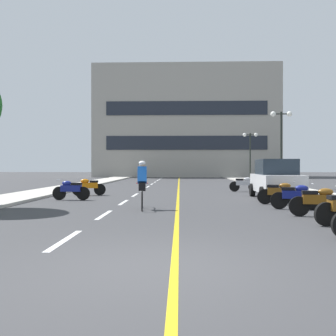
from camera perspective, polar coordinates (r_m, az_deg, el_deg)
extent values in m
plane|color=#38383A|center=(26.62, 1.07, -2.96)|extent=(140.00, 140.00, 0.00)
cube|color=#B7B2A8|center=(30.56, -12.50, -2.44)|extent=(2.40, 72.00, 0.12)
cube|color=#B7B2A8|center=(30.40, 14.85, -2.46)|extent=(2.40, 72.00, 0.12)
cube|color=silver|center=(8.07, -15.28, -10.43)|extent=(0.14, 2.20, 0.01)
cube|color=silver|center=(11.90, -9.58, -6.96)|extent=(0.14, 2.20, 0.01)
cube|color=silver|center=(15.82, -6.72, -5.16)|extent=(0.14, 2.20, 0.01)
cube|color=silver|center=(19.77, -5.00, -4.07)|extent=(0.14, 2.20, 0.01)
cube|color=silver|center=(23.74, -3.86, -3.35)|extent=(0.14, 2.20, 0.01)
cube|color=silver|center=(27.72, -3.05, -2.83)|extent=(0.14, 2.20, 0.01)
cube|color=silver|center=(31.70, -2.44, -2.44)|extent=(0.14, 2.20, 0.01)
cube|color=silver|center=(35.69, -1.97, -2.14)|extent=(0.14, 2.20, 0.01)
cube|color=silver|center=(39.68, -1.59, -1.90)|extent=(0.14, 2.20, 0.01)
cube|color=silver|center=(43.67, -1.28, -1.70)|extent=(0.14, 2.20, 0.01)
cube|color=silver|center=(47.66, -1.03, -1.53)|extent=(0.14, 2.20, 0.01)
cube|color=silver|center=(51.65, -0.81, -1.40)|extent=(0.14, 2.20, 0.01)
cube|color=gold|center=(29.62, 1.62, -2.63)|extent=(0.12, 66.00, 0.01)
cube|color=#9E998E|center=(55.84, 2.69, 6.67)|extent=(25.60, 9.81, 15.45)
cube|color=#1E232D|center=(50.63, 2.78, 3.82)|extent=(21.51, 0.10, 1.85)
cube|color=#1E232D|center=(51.13, 2.78, 9.01)|extent=(21.51, 0.10, 1.85)
cylinder|color=black|center=(26.94, 16.69, 2.74)|extent=(0.14, 0.14, 5.10)
cylinder|color=black|center=(27.15, 16.70, 7.81)|extent=(1.10, 0.08, 0.08)
sphere|color=white|center=(27.02, 15.56, 7.85)|extent=(0.36, 0.36, 0.36)
sphere|color=white|center=(27.30, 17.82, 7.77)|extent=(0.36, 0.36, 0.36)
cylinder|color=black|center=(37.97, 12.28, 1.66)|extent=(0.14, 0.14, 4.62)
cylinder|color=black|center=(38.09, 12.28, 4.92)|extent=(1.10, 0.08, 0.08)
sphere|color=white|center=(37.99, 11.46, 4.93)|extent=(0.36, 0.36, 0.36)
sphere|color=white|center=(38.19, 13.09, 4.90)|extent=(0.36, 0.36, 0.36)
cylinder|color=black|center=(19.32, 12.57, -3.24)|extent=(0.24, 0.65, 0.64)
cylinder|color=black|center=(19.65, 17.48, -3.19)|extent=(0.24, 0.65, 0.64)
cylinder|color=black|center=(16.56, 14.09, -3.82)|extent=(0.24, 0.65, 0.64)
cylinder|color=black|center=(16.96, 19.76, -3.74)|extent=(0.24, 0.65, 0.64)
cube|color=silver|center=(18.08, 15.93, -2.21)|extent=(1.83, 4.25, 0.80)
cube|color=#1E2833|center=(18.06, 15.94, 0.16)|extent=(1.63, 2.25, 0.70)
cylinder|color=black|center=(10.31, 22.70, -6.43)|extent=(0.61, 0.20, 0.60)
cylinder|color=black|center=(12.03, 19.14, -5.47)|extent=(0.61, 0.19, 0.60)
cube|color=brown|center=(12.10, 21.73, -4.39)|extent=(0.93, 0.41, 0.28)
ellipsoid|color=brown|center=(12.13, 22.66, -3.34)|extent=(0.47, 0.30, 0.22)
cube|color=black|center=(12.04, 20.56, -3.46)|extent=(0.47, 0.30, 0.10)
cylinder|color=black|center=(13.89, 20.94, -4.71)|extent=(0.61, 0.23, 0.60)
cylinder|color=black|center=(13.80, 16.38, -4.73)|extent=(0.61, 0.23, 0.60)
cube|color=navy|center=(13.82, 18.67, -3.81)|extent=(0.94, 0.47, 0.28)
ellipsoid|color=navy|center=(13.82, 19.50, -2.90)|extent=(0.48, 0.33, 0.22)
cube|color=black|center=(13.79, 17.63, -2.99)|extent=(0.48, 0.33, 0.10)
cylinder|color=silver|center=(13.85, 20.94, -2.23)|extent=(0.16, 0.59, 0.03)
cylinder|color=black|center=(15.42, 18.50, -4.21)|extent=(0.60, 0.26, 0.60)
cylinder|color=black|center=(15.44, 14.41, -4.20)|extent=(0.60, 0.26, 0.60)
cube|color=brown|center=(15.41, 16.45, -3.39)|extent=(0.94, 0.52, 0.28)
ellipsoid|color=brown|center=(15.39, 17.20, -2.57)|extent=(0.49, 0.35, 0.22)
cube|color=black|center=(15.40, 15.52, -2.64)|extent=(0.49, 0.35, 0.10)
cylinder|color=silver|center=(15.38, 18.51, -1.98)|extent=(0.19, 0.58, 0.03)
cylinder|color=black|center=(17.51, -16.06, -3.67)|extent=(0.61, 0.15, 0.60)
cylinder|color=black|center=(17.11, -12.66, -3.76)|extent=(0.61, 0.15, 0.60)
cube|color=navy|center=(17.29, -14.38, -2.99)|extent=(0.92, 0.36, 0.28)
ellipsoid|color=navy|center=(17.35, -15.00, -2.25)|extent=(0.46, 0.28, 0.22)
cube|color=black|center=(17.19, -13.61, -2.34)|extent=(0.46, 0.28, 0.10)
cylinder|color=silver|center=(17.48, -16.07, -1.71)|extent=(0.08, 0.60, 0.03)
cylinder|color=black|center=(19.84, -13.42, -3.21)|extent=(0.61, 0.23, 0.60)
cylinder|color=black|center=(19.83, -10.24, -3.21)|extent=(0.61, 0.23, 0.60)
cube|color=orange|center=(19.82, -11.83, -2.57)|extent=(0.94, 0.48, 0.28)
ellipsoid|color=orange|center=(19.81, -12.41, -1.94)|extent=(0.48, 0.33, 0.22)
cube|color=black|center=(19.81, -11.11, -1.99)|extent=(0.48, 0.33, 0.10)
cylinder|color=silver|center=(19.81, -13.42, -1.47)|extent=(0.17, 0.59, 0.03)
cylinder|color=black|center=(22.67, 12.76, -2.77)|extent=(0.61, 0.23, 0.60)
cylinder|color=black|center=(22.73, 9.98, -2.76)|extent=(0.61, 0.23, 0.60)
cube|color=#B2B2B7|center=(22.68, 11.37, -2.21)|extent=(0.94, 0.47, 0.28)
ellipsoid|color=#B2B2B7|center=(22.66, 11.88, -1.66)|extent=(0.48, 0.33, 0.22)
cube|color=black|center=(22.69, 10.74, -1.71)|extent=(0.48, 0.33, 0.10)
cylinder|color=silver|center=(22.64, 12.76, -1.26)|extent=(0.16, 0.59, 0.03)
torus|color=black|center=(13.79, -3.90, -4.56)|extent=(0.11, 0.72, 0.72)
torus|color=black|center=(12.74, -3.94, -4.95)|extent=(0.11, 0.72, 0.72)
cylinder|color=red|center=(13.22, -3.92, -3.46)|extent=(0.13, 0.95, 0.04)
cube|color=black|center=(13.05, -3.93, -2.54)|extent=(0.12, 0.21, 0.06)
cylinder|color=red|center=(13.65, -3.91, -2.29)|extent=(0.42, 0.07, 0.03)
cube|color=black|center=(13.11, -3.92, -2.84)|extent=(0.27, 0.38, 0.28)
cube|color=blue|center=(13.24, -3.92, -1.07)|extent=(0.36, 0.48, 0.61)
sphere|color=tan|center=(13.37, -3.92, 0.44)|extent=(0.20, 0.20, 0.20)
ellipsoid|color=white|center=(13.37, -3.92, 0.74)|extent=(0.24, 0.26, 0.16)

